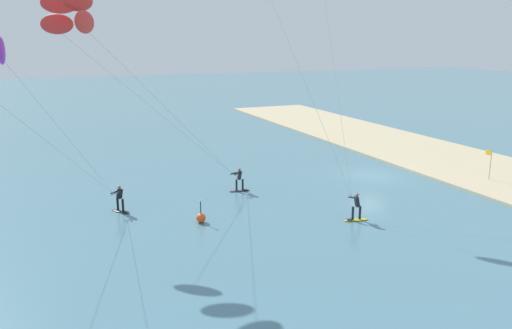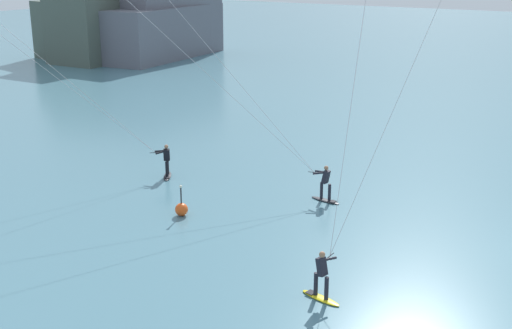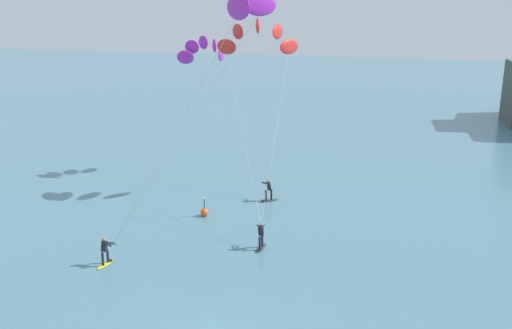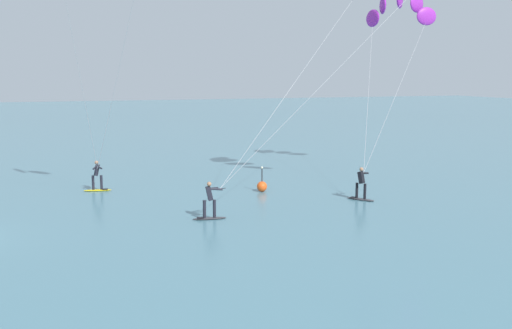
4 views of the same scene
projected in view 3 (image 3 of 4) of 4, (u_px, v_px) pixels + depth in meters
The scene contains 4 objects.
kitesurfer_nearshore at pixel (244, 2), 27.26m from camera, with size 9.80×6.01×16.29m.
kitesurfer_mid_water at pixel (258, 43), 41.87m from camera, with size 6.03×12.66×13.13m.
kitesurfer_far_out at pixel (206, 56), 47.47m from camera, with size 9.44×8.91×11.50m.
marker_buoy at pixel (204, 212), 40.24m from camera, with size 0.56×0.56×1.38m.
Camera 3 is at (6.93, -20.68, 14.97)m, focal length 40.82 mm.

